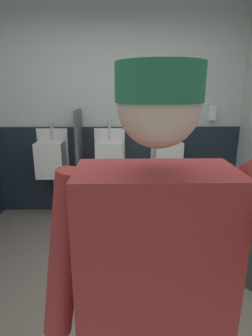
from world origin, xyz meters
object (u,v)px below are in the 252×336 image
object	(u,v)px
urinal_left	(52,158)
soap_dispenser	(212,113)
urinal_right	(167,158)
person	(153,297)
urinal_middle	(110,158)

from	to	relation	value
urinal_left	soap_dispenser	distance (m)	2.15
urinal_left	urinal_right	xyz separation A→B (m)	(1.50, 0.00, 0.00)
person	urinal_middle	bearing A→B (deg)	95.18
urinal_left	person	world-z (taller)	person
urinal_left	urinal_middle	xyz separation A→B (m)	(0.75, 0.00, 0.00)
urinal_middle	soap_dispenser	distance (m)	1.45
urinal_middle	person	world-z (taller)	person
urinal_right	soap_dispenser	world-z (taller)	soap_dispenser
urinal_right	soap_dispenser	bearing A→B (deg)	11.74
urinal_left	urinal_middle	distance (m)	0.75
urinal_right	urinal_middle	bearing A→B (deg)	180.00
person	soap_dispenser	world-z (taller)	person
urinal_middle	soap_dispenser	world-z (taller)	soap_dispenser
urinal_left	soap_dispenser	world-z (taller)	soap_dispenser
urinal_left	urinal_middle	size ratio (longest dim) A/B	1.00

